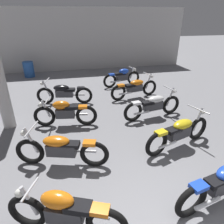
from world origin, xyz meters
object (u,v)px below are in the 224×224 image
at_px(oil_drum, 29,69).
at_px(motorcycle_right_row_2, 153,105).
at_px(motorcycle_right_row_1, 179,132).
at_px(motorcycle_left_row_0, 65,212).
at_px(motorcycle_right_row_3, 135,88).
at_px(motorcycle_right_row_4, 122,77).
at_px(motorcycle_left_row_1, 61,149).
at_px(motorcycle_left_row_2, 65,112).
at_px(motorcycle_left_row_3, 64,93).
at_px(motorcycle_right_row_0, 224,182).

bearing_deg(oil_drum, motorcycle_right_row_2, -52.59).
relative_size(motorcycle_right_row_1, motorcycle_right_row_2, 0.97).
height_order(motorcycle_right_row_1, motorcycle_right_row_2, same).
bearing_deg(motorcycle_right_row_1, motorcycle_left_row_0, -149.26).
distance_m(motorcycle_right_row_3, motorcycle_right_row_4, 1.64).
relative_size(motorcycle_left_row_1, motorcycle_left_row_2, 1.08).
relative_size(motorcycle_left_row_1, motorcycle_left_row_3, 0.98).
relative_size(motorcycle_left_row_3, motorcycle_right_row_3, 1.00).
xyz_separation_m(motorcycle_left_row_2, motorcycle_right_row_2, (2.91, -0.08, -0.01)).
bearing_deg(motorcycle_left_row_1, motorcycle_right_row_3, 50.60).
bearing_deg(motorcycle_right_row_2, motorcycle_left_row_2, 178.48).
height_order(motorcycle_right_row_4, oil_drum, motorcycle_right_row_4).
bearing_deg(motorcycle_right_row_1, oil_drum, 120.66).
xyz_separation_m(motorcycle_right_row_0, motorcycle_right_row_1, (0.11, 1.77, 0.00)).
relative_size(motorcycle_right_row_1, motorcycle_right_row_3, 0.98).
bearing_deg(motorcycle_right_row_0, motorcycle_right_row_2, 87.68).
xyz_separation_m(motorcycle_left_row_0, motorcycle_right_row_2, (2.98, 3.51, -0.01)).
height_order(motorcycle_left_row_0, oil_drum, motorcycle_left_row_0).
distance_m(motorcycle_left_row_0, motorcycle_right_row_2, 4.60).
distance_m(motorcycle_left_row_0, motorcycle_left_row_2, 3.58).
height_order(motorcycle_left_row_1, motorcycle_right_row_2, same).
distance_m(motorcycle_left_row_0, oil_drum, 9.91).
height_order(motorcycle_left_row_0, motorcycle_left_row_3, motorcycle_left_row_3).
bearing_deg(motorcycle_left_row_2, motorcycle_left_row_0, -91.17).
bearing_deg(motorcycle_left_row_3, motorcycle_right_row_0, -62.92).
xyz_separation_m(motorcycle_left_row_2, motorcycle_right_row_4, (2.79, 3.42, 0.00)).
bearing_deg(motorcycle_right_row_3, motorcycle_left_row_3, 179.52).
relative_size(motorcycle_right_row_4, oil_drum, 2.29).
bearing_deg(motorcycle_left_row_3, motorcycle_right_row_3, -0.48).
relative_size(motorcycle_left_row_2, motorcycle_right_row_0, 0.91).
relative_size(motorcycle_left_row_2, motorcycle_right_row_3, 0.91).
bearing_deg(motorcycle_left_row_0, oil_drum, 100.42).
relative_size(motorcycle_right_row_2, motorcycle_right_row_4, 1.11).
relative_size(motorcycle_right_row_3, oil_drum, 2.53).
distance_m(motorcycle_left_row_0, motorcycle_right_row_0, 2.84).
xyz_separation_m(motorcycle_left_row_1, motorcycle_left_row_3, (0.13, 3.69, 0.00)).
distance_m(motorcycle_right_row_2, oil_drum, 7.86).
height_order(motorcycle_left_row_2, motorcycle_left_row_3, motorcycle_left_row_3).
xyz_separation_m(motorcycle_left_row_3, motorcycle_right_row_4, (2.79, 1.61, 0.01)).
bearing_deg(motorcycle_left_row_1, motorcycle_right_row_2, 30.84).
distance_m(motorcycle_left_row_1, motorcycle_right_row_2, 3.53).
relative_size(motorcycle_left_row_3, motorcycle_right_row_4, 1.10).
height_order(motorcycle_left_row_1, motorcycle_right_row_3, same).
distance_m(motorcycle_left_row_2, motorcycle_right_row_2, 2.91).
distance_m(motorcycle_right_row_1, motorcycle_right_row_4, 5.25).
relative_size(motorcycle_right_row_0, motorcycle_right_row_1, 1.02).
distance_m(motorcycle_left_row_0, motorcycle_left_row_3, 5.39).
xyz_separation_m(motorcycle_left_row_1, motorcycle_right_row_3, (3.01, 3.67, 0.00)).
distance_m(motorcycle_left_row_2, motorcycle_left_row_3, 1.80).
distance_m(motorcycle_right_row_2, motorcycle_right_row_4, 3.49).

